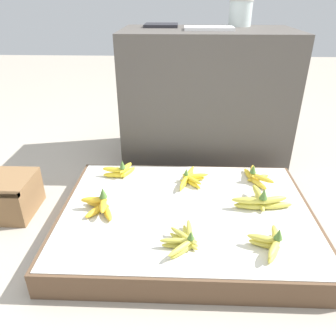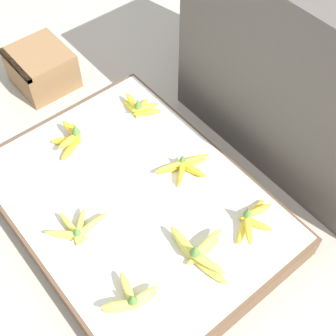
{
  "view_description": "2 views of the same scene",
  "coord_description": "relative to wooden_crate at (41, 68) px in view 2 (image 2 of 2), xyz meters",
  "views": [
    {
      "loc": [
        -0.04,
        -1.28,
        1.03
      ],
      "look_at": [
        -0.09,
        0.04,
        0.32
      ],
      "focal_mm": 35.0,
      "sensor_mm": 36.0,
      "label": 1
    },
    {
      "loc": [
        0.87,
        -0.54,
        1.69
      ],
      "look_at": [
        0.07,
        0.11,
        0.31
      ],
      "focal_mm": 50.0,
      "sensor_mm": 36.0,
      "label": 2
    }
  ],
  "objects": [
    {
      "name": "back_vendor_table",
      "position": [
        1.06,
        0.75,
        0.32
      ],
      "size": [
        1.06,
        0.59,
        0.84
      ],
      "color": "#4C4742",
      "rests_on": "ground_plane"
    },
    {
      "name": "banana_bunch_front_midright",
      "position": [
        1.27,
        -0.38,
        0.06
      ],
      "size": [
        0.14,
        0.2,
        0.1
      ],
      "color": "#DBCC4C",
      "rests_on": "display_platform"
    },
    {
      "name": "banana_bunch_back_midleft",
      "position": [
        0.96,
        0.13,
        0.05
      ],
      "size": [
        0.17,
        0.24,
        0.08
      ],
      "color": "yellow",
      "rests_on": "display_platform"
    },
    {
      "name": "banana_bunch_back_midright",
      "position": [
        1.31,
        0.16,
        0.05
      ],
      "size": [
        0.14,
        0.23,
        0.1
      ],
      "color": "gold",
      "rests_on": "display_platform"
    },
    {
      "name": "banana_bunch_front_midleft",
      "position": [
        0.92,
        -0.37,
        0.05
      ],
      "size": [
        0.16,
        0.23,
        0.08
      ],
      "color": "gold",
      "rests_on": "display_platform"
    },
    {
      "name": "ground_plane",
      "position": [
        0.94,
        -0.12,
        -0.1
      ],
      "size": [
        10.0,
        10.0,
        0.0
      ],
      "primitive_type": "plane",
      "color": "#A89E8E"
    },
    {
      "name": "banana_bunch_back_left",
      "position": [
        0.57,
        0.19,
        0.06
      ],
      "size": [
        0.18,
        0.13,
        0.1
      ],
      "color": "yellow",
      "rests_on": "display_platform"
    },
    {
      "name": "banana_bunch_middle_left",
      "position": [
        0.53,
        -0.15,
        0.06
      ],
      "size": [
        0.17,
        0.17,
        0.11
      ],
      "color": "gold",
      "rests_on": "display_platform"
    },
    {
      "name": "banana_bunch_middle_midright",
      "position": [
        1.29,
        -0.09,
        0.06
      ],
      "size": [
        0.29,
        0.18,
        0.11
      ],
      "color": "gold",
      "rests_on": "display_platform"
    },
    {
      "name": "wooden_crate",
      "position": [
        0.0,
        0.0,
        0.0
      ],
      "size": [
        0.29,
        0.27,
        0.2
      ],
      "color": "olive",
      "rests_on": "ground_plane"
    },
    {
      "name": "display_platform",
      "position": [
        0.94,
        -0.12,
        -0.04
      ],
      "size": [
        1.19,
        0.88,
        0.12
      ],
      "color": "brown",
      "rests_on": "ground_plane"
    }
  ]
}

